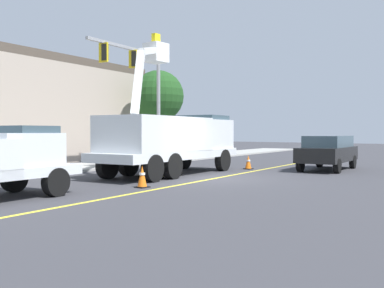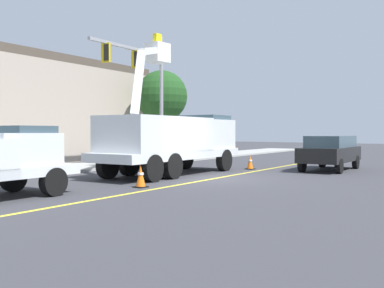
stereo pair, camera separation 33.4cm
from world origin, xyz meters
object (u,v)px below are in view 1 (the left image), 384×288
Objects in this scene: utility_bucket_truck at (172,138)px; passing_minivan at (328,150)px; traffic_cone_mid_front at (142,177)px; traffic_cone_mid_rear at (248,162)px; traffic_signal_mast at (141,77)px.

utility_bucket_truck reaches higher than passing_minivan.
traffic_cone_mid_rear is (8.66, 1.08, -0.02)m from traffic_cone_mid_front.
traffic_cone_mid_front is at bearing -150.92° from utility_bucket_truck.
utility_bucket_truck is at bearing 29.08° from traffic_cone_mid_front.
passing_minivan is 0.65× the size of traffic_signal_mast.
traffic_signal_mast reaches higher than traffic_cone_mid_front.
passing_minivan is 10.98m from traffic_cone_mid_front.
traffic_cone_mid_front is at bearing -134.88° from traffic_signal_mast.
traffic_cone_mid_front is (-4.23, -2.35, -1.23)m from utility_bucket_truck.
passing_minivan is (6.50, -4.60, -0.63)m from utility_bucket_truck.
passing_minivan is at bearing -11.82° from traffic_cone_mid_front.
traffic_cone_mid_rear is (-2.07, 3.33, -0.63)m from passing_minivan.
passing_minivan is 11.16m from traffic_signal_mast.
utility_bucket_truck is 7.98m from passing_minivan.
traffic_cone_mid_front is at bearing -172.86° from traffic_cone_mid_rear.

